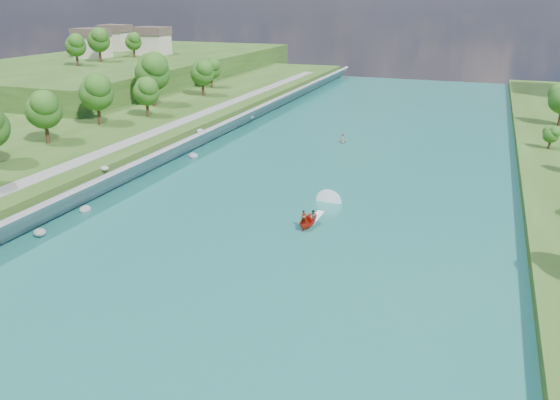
% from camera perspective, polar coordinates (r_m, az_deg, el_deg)
% --- Properties ---
extents(ground, '(260.00, 260.00, 0.00)m').
position_cam_1_polar(ground, '(59.57, -2.50, -5.22)').
color(ground, '#2D5119').
rests_on(ground, ground).
extents(river_water, '(55.00, 240.00, 0.10)m').
position_cam_1_polar(river_water, '(76.93, 3.33, 0.85)').
color(river_water, '#175754').
rests_on(river_water, ground).
extents(berm_west, '(45.00, 240.00, 3.50)m').
position_cam_1_polar(berm_west, '(102.33, -24.53, 4.97)').
color(berm_west, '#2D5119').
rests_on(berm_west, ground).
extents(ridge_west, '(60.00, 120.00, 9.00)m').
position_cam_1_polar(ridge_west, '(179.07, -15.37, 12.85)').
color(ridge_west, '#2D5119').
rests_on(ridge_west, ground).
extents(riprap_bank, '(4.40, 236.00, 4.07)m').
position_cam_1_polar(riprap_bank, '(86.73, -13.31, 3.79)').
color(riprap_bank, slate).
rests_on(riprap_bank, ground).
extents(riverside_path, '(3.00, 200.00, 0.10)m').
position_cam_1_polar(riverside_path, '(90.53, -16.73, 5.33)').
color(riverside_path, gray).
rests_on(riverside_path, berm_west).
extents(ridge_houses, '(29.50, 29.50, 8.40)m').
position_cam_1_polar(ridge_houses, '(185.89, -16.32, 15.75)').
color(ridge_houses, beige).
rests_on(ridge_houses, ridge_west).
extents(trees_ridge, '(8.47, 43.52, 10.78)m').
position_cam_1_polar(trees_ridge, '(167.73, -17.02, 15.44)').
color(trees_ridge, '#2A4E14').
rests_on(trees_ridge, ridge_west).
extents(motorboat, '(3.60, 18.70, 2.17)m').
position_cam_1_polar(motorboat, '(66.56, 3.47, -1.73)').
color(motorboat, '#B01E0E').
rests_on(motorboat, river_water).
extents(raft, '(2.60, 3.05, 1.58)m').
position_cam_1_polar(raft, '(104.38, 6.56, 6.22)').
color(raft, '#9B9DA3').
rests_on(raft, river_water).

